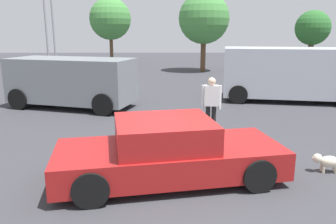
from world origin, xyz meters
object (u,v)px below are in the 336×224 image
at_px(sedan_foreground, 168,152).
at_px(light_post_near, 45,15).
at_px(pedestrian, 211,101).
at_px(dog, 327,161).
at_px(van_white, 289,73).
at_px(light_post_mid, 52,6).
at_px(suv_dark, 72,81).

relative_size(sedan_foreground, light_post_near, 0.79).
height_order(pedestrian, light_post_near, light_post_near).
height_order(dog, van_white, van_white).
bearing_deg(dog, van_white, -98.22).
xyz_separation_m(dog, light_post_mid, (-11.97, 20.27, 4.50)).
xyz_separation_m(dog, suv_dark, (-6.96, 6.28, 0.79)).
bearing_deg(dog, pedestrian, -47.57).
bearing_deg(light_post_mid, van_white, -42.91).
relative_size(suv_dark, pedestrian, 3.11).
height_order(sedan_foreground, dog, sedan_foreground).
bearing_deg(sedan_foreground, pedestrian, 57.55).
xyz_separation_m(sedan_foreground, suv_dark, (-3.61, 6.57, 0.47)).
xyz_separation_m(suv_dark, light_post_near, (-4.93, 12.08, 2.99)).
bearing_deg(van_white, light_post_mid, 147.66).
relative_size(sedan_foreground, van_white, 0.82).
bearing_deg(dog, suv_dark, -36.25).
bearing_deg(dog, sedan_foreground, 10.81).
distance_m(sedan_foreground, pedestrian, 3.36).
relative_size(dog, pedestrian, 0.40).
bearing_deg(sedan_foreground, van_white, 46.02).
xyz_separation_m(dog, light_post_near, (-11.88, 18.36, 3.78)).
bearing_deg(pedestrian, sedan_foreground, 163.07).
xyz_separation_m(van_white, pedestrian, (-3.93, -4.63, -0.23)).
relative_size(sedan_foreground, light_post_mid, 0.66).
xyz_separation_m(pedestrian, light_post_near, (-9.81, 15.57, 3.06)).
height_order(dog, pedestrian, pedestrian).
height_order(sedan_foreground, van_white, van_white).
distance_m(sedan_foreground, light_post_near, 20.80).
distance_m(dog, pedestrian, 3.55).
bearing_deg(sedan_foreground, suv_dark, 108.80).
relative_size(pedestrian, light_post_mid, 0.23).
distance_m(van_white, pedestrian, 6.08).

